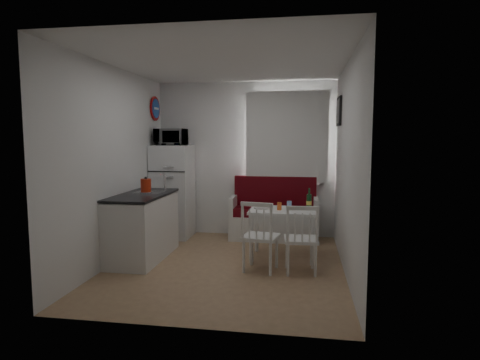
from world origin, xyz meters
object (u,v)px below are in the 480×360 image
Objects in this scene: dining_table at (283,215)px; chair_left at (260,229)px; fridge at (173,191)px; wine_bottle at (309,199)px; kitchen_counter at (143,226)px; kettle at (146,186)px; bench at (274,219)px; microwave at (171,137)px; chair_right at (301,232)px.

chair_left reaches higher than dining_table.
wine_bottle is at bearing -20.51° from fridge.
kitchen_counter is at bearing -90.90° from fridge.
bench is at bearing 38.84° from kettle.
microwave is at bearing -90.00° from fridge.
microwave reaches higher than chair_right.
microwave is (-1.69, -0.16, 1.34)m from bench.
chair_right is 2.20m from kettle.
microwave is at bearing 89.06° from kitchen_counter.
bench is 1.73m from chair_left.
kettle reaches higher than chair_right.
chair_right is (0.45, -1.71, 0.19)m from bench.
kettle is 0.78× the size of wine_bottle.
dining_table is 1.88× the size of microwave.
kitchen_counter reaches higher than dining_table.
fridge is at bearing 91.40° from kettle.
dining_table is at bearing -25.17° from microwave.
kitchen_counter is 1.94m from dining_table.
kettle is (0.03, -1.23, 0.24)m from fridge.
wine_bottle reaches higher than chair_left.
bench is 1.78m from chair_right.
kitchen_counter is 1.28m from fridge.
kitchen_counter is 5.86× the size of kettle.
bench reaches higher than chair_right.
wine_bottle is at bearing -60.05° from bench.
fridge reaches higher than dining_table.
dining_table is at bearing 8.77° from kettle.
kettle reaches higher than wine_bottle.
dining_table is (1.91, 0.31, 0.15)m from kitchen_counter.
fridge reaches higher than chair_left.
kitchen_counter is 4.58× the size of wine_bottle.
kettle is (-2.11, 0.37, 0.48)m from chair_right.
kitchen_counter is at bearing -169.83° from wine_bottle.
chair_right is (0.50, 0.00, -0.02)m from chair_left.
fridge is 6.84× the size of kettle.
chair_left is 0.31× the size of fridge.
dining_table is 1.92× the size of chair_left.
microwave is (-2.14, 1.55, 1.14)m from chair_right.
fridge is at bearing 159.49° from wine_bottle.
kitchen_counter is at bearing -141.60° from bench.
microwave reaches higher than dining_table.
chair_left is 0.50m from chair_right.
wine_bottle is (2.24, -0.84, 0.06)m from fridge.
chair_right is 1.60× the size of wine_bottle.
microwave reaches higher than wine_bottle.
chair_left is 1.67× the size of wine_bottle.
kettle is at bearing -141.16° from bench.
chair_right is 2.05× the size of kettle.
bench is 6.35× the size of kettle.
microwave reaches higher than kitchen_counter.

